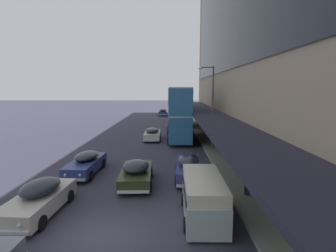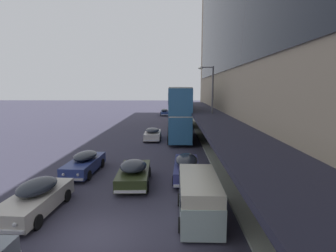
{
  "view_description": "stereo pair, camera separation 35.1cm",
  "coord_description": "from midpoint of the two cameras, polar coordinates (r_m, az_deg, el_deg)",
  "views": [
    {
      "loc": [
        2.78,
        -9.78,
        5.97
      ],
      "look_at": [
        2.44,
        17.63,
        2.01
      ],
      "focal_mm": 28.0,
      "sensor_mm": 36.0,
      "label": 1
    },
    {
      "loc": [
        3.13,
        -9.77,
        5.97
      ],
      "look_at": [
        2.44,
        17.63,
        2.01
      ],
      "focal_mm": 28.0,
      "sensor_mm": 36.0,
      "label": 2
    }
  ],
  "objects": [
    {
      "name": "street_lamp",
      "position": [
        25.45,
        9.68,
        5.17
      ],
      "size": [
        1.5,
        0.28,
        7.87
      ],
      "color": "#4C4C51",
      "rests_on": "sidewalk_kerb"
    },
    {
      "name": "ground",
      "position": [
        11.83,
        -14.32,
        -22.36
      ],
      "size": [
        240.0,
        240.0,
        0.0
      ],
      "primitive_type": "plane",
      "color": "#363546"
    },
    {
      "name": "transit_bus_kerbside_front",
      "position": [
        42.23,
        3.39,
        2.74
      ],
      "size": [
        2.96,
        9.16,
        3.4
      ],
      "color": "tan",
      "rests_on": "ground"
    },
    {
      "name": "sedan_far_back",
      "position": [
        57.97,
        -0.58,
        3.03
      ],
      "size": [
        2.07,
        4.63,
        1.47
      ],
      "color": "navy",
      "rests_on": "ground"
    },
    {
      "name": "sedan_trailing_near",
      "position": [
        16.73,
        -6.84,
        -9.99
      ],
      "size": [
        2.15,
        4.62,
        1.54
      ],
      "color": "#2B351A",
      "rests_on": "ground"
    },
    {
      "name": "transit_bus_kerbside_far",
      "position": [
        30.37,
        2.74,
        3.14
      ],
      "size": [
        2.77,
        9.53,
        6.08
      ],
      "color": "teal",
      "rests_on": "ground"
    },
    {
      "name": "vw_van",
      "position": [
        12.63,
        7.5,
        -14.55
      ],
      "size": [
        1.93,
        4.56,
        1.96
      ],
      "color": "#AFC6C3",
      "rests_on": "ground"
    },
    {
      "name": "transit_bus_kerbside_rear",
      "position": [
        56.8,
        2.69,
        3.97
      ],
      "size": [
        2.73,
        11.08,
        3.08
      ],
      "color": "beige",
      "rests_on": "ground"
    },
    {
      "name": "sedan_second_near",
      "position": [
        30.44,
        -3.05,
        -1.72
      ],
      "size": [
        1.97,
        4.44,
        1.44
      ],
      "color": "beige",
      "rests_on": "ground"
    },
    {
      "name": "pedestrian_at_kerb",
      "position": [
        15.09,
        16.98,
        -10.66
      ],
      "size": [
        0.44,
        0.49,
        1.86
      ],
      "color": "#2C2A45",
      "rests_on": "sidewalk_kerb"
    },
    {
      "name": "sedan_oncoming_front",
      "position": [
        17.65,
        4.62,
        -8.83
      ],
      "size": [
        1.88,
        5.07,
        1.64
      ],
      "color": "navy",
      "rests_on": "ground"
    },
    {
      "name": "sedan_oncoming_rear",
      "position": [
        19.61,
        -17.19,
        -7.63
      ],
      "size": [
        1.94,
        4.88,
        1.47
      ],
      "color": "navy",
      "rests_on": "ground"
    },
    {
      "name": "sedan_trailing_mid",
      "position": [
        14.43,
        -26.16,
        -13.75
      ],
      "size": [
        2.12,
        4.78,
        1.58
      ],
      "color": "beige",
      "rests_on": "ground"
    }
  ]
}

